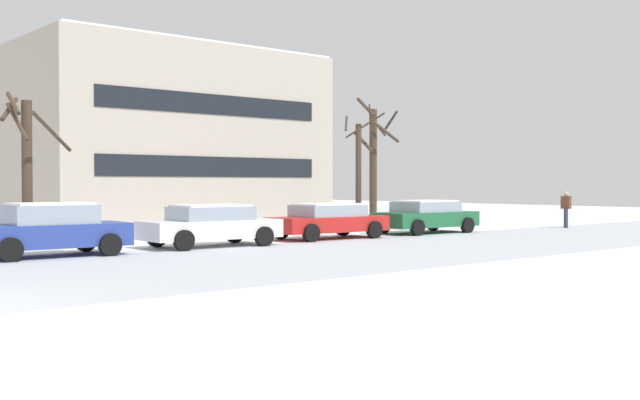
% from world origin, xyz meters
% --- Properties ---
extents(parked_car_blue, '(4.22, 2.16, 1.50)m').
position_xyz_m(parked_car_blue, '(4.74, 7.87, 0.76)').
color(parked_car_blue, '#283D93').
rests_on(parked_car_blue, ground).
extents(parked_car_white, '(4.53, 2.17, 1.35)m').
position_xyz_m(parked_car_white, '(9.94, 7.83, 0.70)').
color(parked_car_white, white).
rests_on(parked_car_white, ground).
extents(parked_car_red, '(4.60, 2.18, 1.30)m').
position_xyz_m(parked_car_red, '(15.13, 8.08, 0.68)').
color(parked_car_red, red).
rests_on(parked_car_red, ground).
extents(parked_car_green, '(4.54, 2.29, 1.35)m').
position_xyz_m(parked_car_green, '(20.32, 7.95, 0.70)').
color(parked_car_green, '#1E6038').
rests_on(parked_car_green, ground).
extents(pedestrian_crossing, '(0.40, 0.44, 1.67)m').
position_xyz_m(pedestrian_crossing, '(28.01, 6.28, 0.98)').
color(pedestrian_crossing, '#2D334C').
rests_on(pedestrian_crossing, ground).
extents(tree_far_left, '(2.03, 1.99, 5.34)m').
position_xyz_m(tree_far_left, '(19.01, 10.56, 2.50)').
color(tree_far_left, '#423326').
rests_on(tree_far_left, ground).
extents(tree_far_mid, '(2.04, 1.75, 5.90)m').
position_xyz_m(tree_far_mid, '(20.86, 11.55, 3.01)').
color(tree_far_mid, '#423326').
rests_on(tree_far_mid, ground).
extents(tree_far_right, '(2.16, 2.17, 4.89)m').
position_xyz_m(tree_far_right, '(5.15, 10.85, 2.60)').
color(tree_far_right, '#423326').
rests_on(tree_far_right, ground).
extents(building_far_right, '(14.09, 8.94, 8.44)m').
position_xyz_m(building_far_right, '(15.29, 20.46, 4.22)').
color(building_far_right, '#B2A899').
rests_on(building_far_right, ground).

